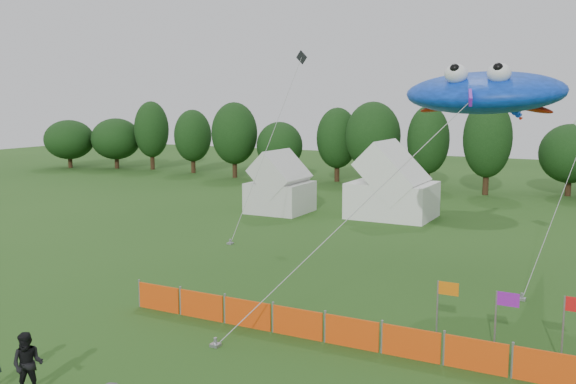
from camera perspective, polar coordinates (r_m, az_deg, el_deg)
The scene contains 8 objects.
treeline at distance 57.24m, azimuth 20.04°, elevation 3.86°, with size 104.57×8.78×8.36m.
tent_left at distance 46.01m, azimuth -0.70°, elevation 0.41°, with size 4.03×4.03×3.56m.
tent_right at distance 44.49m, azimuth 9.26°, elevation 0.31°, with size 5.64×4.51×3.98m.
barrier_fence at distance 21.64m, azimuth 5.66°, elevation -12.34°, with size 17.90×0.06×1.00m.
spectator_b at distance 19.51m, azimuth -22.13°, elevation -14.02°, with size 0.88×0.68×1.81m, color black.
stingray_kite at distance 29.09m, azimuth 17.26°, elevation 8.41°, with size 9.96×20.47×9.60m.
small_kite_white at distance 30.68m, azimuth 24.12°, elevation 2.49°, with size 2.64×5.35×7.71m.
small_kite_dark at distance 38.63m, azimuth -1.20°, elevation 5.72°, with size 1.60×7.16×11.12m.
Camera 1 is at (9.30, -11.65, 8.11)m, focal length 40.00 mm.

